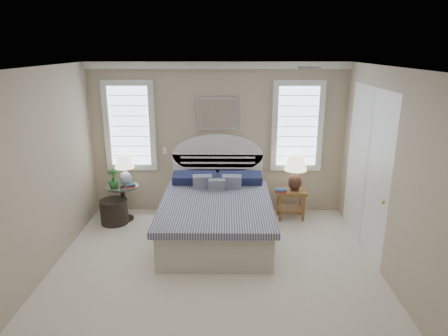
% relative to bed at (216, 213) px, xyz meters
% --- Properties ---
extents(floor, '(4.50, 5.00, 0.01)m').
position_rel_bed_xyz_m(floor, '(0.00, -1.46, -0.39)').
color(floor, beige).
rests_on(floor, ground).
extents(ceiling, '(4.50, 5.00, 0.01)m').
position_rel_bed_xyz_m(ceiling, '(0.00, -1.46, 2.31)').
color(ceiling, white).
rests_on(ceiling, wall_back).
extents(wall_back, '(4.50, 0.02, 2.70)m').
position_rel_bed_xyz_m(wall_back, '(0.00, 1.04, 0.96)').
color(wall_back, tan).
rests_on(wall_back, floor).
extents(wall_left, '(0.02, 5.00, 2.70)m').
position_rel_bed_xyz_m(wall_left, '(-2.25, -1.46, 0.96)').
color(wall_left, tan).
rests_on(wall_left, floor).
extents(wall_right, '(0.02, 5.00, 2.70)m').
position_rel_bed_xyz_m(wall_right, '(2.25, -1.46, 0.96)').
color(wall_right, tan).
rests_on(wall_right, floor).
extents(crown_molding, '(4.50, 0.08, 0.12)m').
position_rel_bed_xyz_m(crown_molding, '(0.00, 1.00, 2.25)').
color(crown_molding, white).
rests_on(crown_molding, wall_back).
extents(hvac_vent, '(0.30, 0.20, 0.02)m').
position_rel_bed_xyz_m(hvac_vent, '(1.20, -0.66, 2.29)').
color(hvac_vent, '#B2B2B2').
rests_on(hvac_vent, ceiling).
extents(switch_plate, '(0.08, 0.01, 0.12)m').
position_rel_bed_xyz_m(switch_plate, '(-0.95, 1.03, 0.76)').
color(switch_plate, white).
rests_on(switch_plate, wall_back).
extents(window_left, '(0.90, 0.06, 1.60)m').
position_rel_bed_xyz_m(window_left, '(-1.55, 1.02, 1.21)').
color(window_left, '#C5DFFA').
rests_on(window_left, wall_back).
extents(window_right, '(0.90, 0.06, 1.60)m').
position_rel_bed_xyz_m(window_right, '(1.40, 1.02, 1.21)').
color(window_right, '#C5DFFA').
rests_on(window_right, wall_back).
extents(painting, '(0.74, 0.04, 0.58)m').
position_rel_bed_xyz_m(painting, '(0.00, 1.00, 1.43)').
color(painting, silver).
rests_on(painting, wall_back).
extents(closet_door, '(0.02, 1.80, 2.40)m').
position_rel_bed_xyz_m(closet_door, '(2.23, -0.26, 0.81)').
color(closet_door, white).
rests_on(closet_door, floor).
extents(bed, '(1.72, 2.28, 1.47)m').
position_rel_bed_xyz_m(bed, '(0.00, 0.00, 0.00)').
color(bed, '#B9B5A3').
rests_on(bed, floor).
extents(side_table_left, '(0.56, 0.56, 0.63)m').
position_rel_bed_xyz_m(side_table_left, '(-1.65, 0.59, 0.00)').
color(side_table_left, black).
rests_on(side_table_left, floor).
extents(nightstand_right, '(0.50, 0.40, 0.53)m').
position_rel_bed_xyz_m(nightstand_right, '(1.30, 0.69, 0.00)').
color(nightstand_right, '#985E31').
rests_on(nightstand_right, floor).
extents(floor_pot, '(0.51, 0.51, 0.42)m').
position_rel_bed_xyz_m(floor_pot, '(-1.78, 0.45, -0.17)').
color(floor_pot, black).
rests_on(floor_pot, floor).
extents(lamp_left, '(0.38, 0.38, 0.54)m').
position_rel_bed_xyz_m(lamp_left, '(-1.60, 0.65, 0.57)').
color(lamp_left, white).
rests_on(lamp_left, side_table_left).
extents(lamp_right, '(0.51, 0.51, 0.63)m').
position_rel_bed_xyz_m(lamp_right, '(1.35, 0.70, 0.53)').
color(lamp_right, black).
rests_on(lamp_right, nightstand_right).
extents(potted_plant, '(0.25, 0.25, 0.33)m').
position_rel_bed_xyz_m(potted_plant, '(-1.76, 0.48, 0.41)').
color(potted_plant, '#2D6729').
rests_on(potted_plant, side_table_left).
extents(books_left, '(0.20, 0.17, 0.05)m').
position_rel_bed_xyz_m(books_left, '(-1.50, 0.56, 0.27)').
color(books_left, '#A72B29').
rests_on(books_left, side_table_left).
extents(books_right, '(0.21, 0.16, 0.05)m').
position_rel_bed_xyz_m(books_right, '(1.10, 0.60, 0.17)').
color(books_right, '#A72B29').
rests_on(books_right, nightstand_right).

